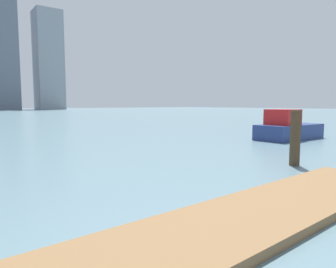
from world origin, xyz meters
TOP-DOWN VIEW (x-y plane):
  - ground_plane at (0.00, 20.00)m, footprint 300.00×300.00m
  - floating_dock at (1.59, 8.03)m, footprint 10.18×2.00m
  - dock_piling_5 at (6.97, 10.22)m, footprint 0.35×0.35m
  - moored_boat_2 at (14.37, 14.68)m, footprint 4.71×2.21m
  - skyline_tower_4 at (21.64, 132.46)m, footprint 10.07×14.40m
  - skyline_tower_5 at (38.27, 132.74)m, footprint 10.41×10.66m

SIDE VIEW (x-z plane):
  - ground_plane at x=0.00m, z-range 0.00..0.00m
  - floating_dock at x=1.59m, z-range 0.00..0.18m
  - moored_boat_2 at x=14.37m, z-range -0.27..1.59m
  - dock_piling_5 at x=6.97m, z-range 0.00..1.97m
  - skyline_tower_5 at x=38.27m, z-range 0.00..39.37m
  - skyline_tower_4 at x=21.64m, z-range 0.00..66.77m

